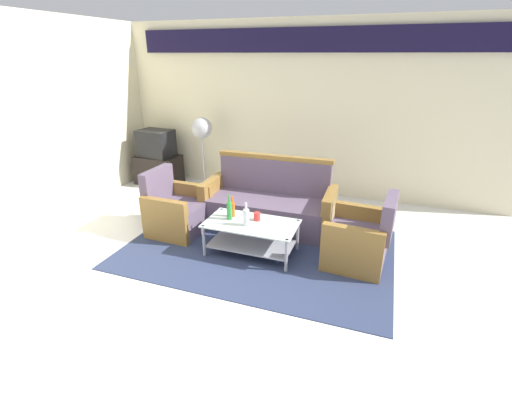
{
  "coord_description": "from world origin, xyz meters",
  "views": [
    {
      "loc": [
        1.31,
        -3.0,
        2.27
      ],
      "look_at": [
        -0.01,
        0.67,
        0.65
      ],
      "focal_mm": 25.48,
      "sensor_mm": 36.0,
      "label": 1
    }
  ],
  "objects_px": {
    "couch": "(269,205)",
    "pedestal_fan": "(202,132)",
    "armchair_left": "(177,212)",
    "bottle_green": "(229,210)",
    "armchair_right": "(360,241)",
    "bottle_clear": "(246,217)",
    "cup": "(257,216)",
    "tv_stand": "(159,169)",
    "television": "(156,143)",
    "coffee_table": "(251,233)",
    "bottle_orange": "(232,209)"
  },
  "relations": [
    {
      "from": "tv_stand",
      "to": "pedestal_fan",
      "type": "bearing_deg",
      "value": 3.07
    },
    {
      "from": "armchair_right",
      "to": "television",
      "type": "relative_size",
      "value": 1.33
    },
    {
      "from": "bottle_clear",
      "to": "tv_stand",
      "type": "height_order",
      "value": "bottle_clear"
    },
    {
      "from": "coffee_table",
      "to": "bottle_orange",
      "type": "height_order",
      "value": "bottle_orange"
    },
    {
      "from": "bottle_orange",
      "to": "cup",
      "type": "xyz_separation_m",
      "value": [
        0.32,
        -0.01,
        -0.05
      ]
    },
    {
      "from": "tv_stand",
      "to": "armchair_left",
      "type": "bearing_deg",
      "value": -49.94
    },
    {
      "from": "coffee_table",
      "to": "bottle_green",
      "type": "height_order",
      "value": "bottle_green"
    },
    {
      "from": "bottle_orange",
      "to": "tv_stand",
      "type": "xyz_separation_m",
      "value": [
        -2.28,
        1.79,
        -0.25
      ]
    },
    {
      "from": "couch",
      "to": "armchair_left",
      "type": "distance_m",
      "value": 1.27
    },
    {
      "from": "tv_stand",
      "to": "television",
      "type": "bearing_deg",
      "value": 84.61
    },
    {
      "from": "armchair_right",
      "to": "television",
      "type": "xyz_separation_m",
      "value": [
        -3.82,
        1.67,
        0.47
      ]
    },
    {
      "from": "armchair_left",
      "to": "bottle_clear",
      "type": "distance_m",
      "value": 1.2
    },
    {
      "from": "coffee_table",
      "to": "pedestal_fan",
      "type": "xyz_separation_m",
      "value": [
        -1.63,
        1.94,
        0.74
      ]
    },
    {
      "from": "bottle_green",
      "to": "coffee_table",
      "type": "bearing_deg",
      "value": -2.29
    },
    {
      "from": "couch",
      "to": "tv_stand",
      "type": "distance_m",
      "value": 2.75
    },
    {
      "from": "armchair_right",
      "to": "tv_stand",
      "type": "bearing_deg",
      "value": 70.79
    },
    {
      "from": "bottle_orange",
      "to": "television",
      "type": "distance_m",
      "value": 2.91
    },
    {
      "from": "bottle_clear",
      "to": "bottle_orange",
      "type": "distance_m",
      "value": 0.31
    },
    {
      "from": "bottle_orange",
      "to": "pedestal_fan",
      "type": "bearing_deg",
      "value": 126.27
    },
    {
      "from": "armchair_left",
      "to": "bottle_green",
      "type": "height_order",
      "value": "armchair_left"
    },
    {
      "from": "bottle_orange",
      "to": "television",
      "type": "relative_size",
      "value": 0.41
    },
    {
      "from": "bottle_orange",
      "to": "tv_stand",
      "type": "relative_size",
      "value": 0.33
    },
    {
      "from": "coffee_table",
      "to": "television",
      "type": "bearing_deg",
      "value": 143.57
    },
    {
      "from": "couch",
      "to": "coffee_table",
      "type": "distance_m",
      "value": 0.8
    },
    {
      "from": "bottle_clear",
      "to": "cup",
      "type": "relative_size",
      "value": 2.86
    },
    {
      "from": "armchair_left",
      "to": "pedestal_fan",
      "type": "relative_size",
      "value": 0.67
    },
    {
      "from": "bottle_clear",
      "to": "armchair_right",
      "type": "bearing_deg",
      "value": 13.11
    },
    {
      "from": "bottle_orange",
      "to": "bottle_clear",
      "type": "bearing_deg",
      "value": -35.9
    },
    {
      "from": "couch",
      "to": "pedestal_fan",
      "type": "xyz_separation_m",
      "value": [
        -1.6,
        1.14,
        0.7
      ]
    },
    {
      "from": "coffee_table",
      "to": "television",
      "type": "height_order",
      "value": "television"
    },
    {
      "from": "bottle_clear",
      "to": "cup",
      "type": "distance_m",
      "value": 0.2
    },
    {
      "from": "bottle_green",
      "to": "pedestal_fan",
      "type": "distance_m",
      "value": 2.4
    },
    {
      "from": "cup",
      "to": "pedestal_fan",
      "type": "height_order",
      "value": "pedestal_fan"
    },
    {
      "from": "tv_stand",
      "to": "armchair_right",
      "type": "bearing_deg",
      "value": -23.64
    },
    {
      "from": "couch",
      "to": "bottle_green",
      "type": "distance_m",
      "value": 0.85
    },
    {
      "from": "bottle_clear",
      "to": "bottle_orange",
      "type": "bearing_deg",
      "value": 144.1
    },
    {
      "from": "coffee_table",
      "to": "pedestal_fan",
      "type": "height_order",
      "value": "pedestal_fan"
    },
    {
      "from": "bottle_green",
      "to": "cup",
      "type": "distance_m",
      "value": 0.34
    },
    {
      "from": "couch",
      "to": "armchair_right",
      "type": "distance_m",
      "value": 1.41
    },
    {
      "from": "cup",
      "to": "armchair_left",
      "type": "bearing_deg",
      "value": 173.52
    },
    {
      "from": "tv_stand",
      "to": "cup",
      "type": "bearing_deg",
      "value": -34.58
    },
    {
      "from": "bottle_clear",
      "to": "bottle_green",
      "type": "height_order",
      "value": "bottle_green"
    },
    {
      "from": "armchair_left",
      "to": "bottle_orange",
      "type": "distance_m",
      "value": 0.92
    },
    {
      "from": "cup",
      "to": "bottle_green",
      "type": "bearing_deg",
      "value": -165.39
    },
    {
      "from": "armchair_right",
      "to": "bottle_green",
      "type": "bearing_deg",
      "value": 102.21
    },
    {
      "from": "coffee_table",
      "to": "bottle_orange",
      "type": "bearing_deg",
      "value": 160.1
    },
    {
      "from": "pedestal_fan",
      "to": "television",
      "type": "bearing_deg",
      "value": -177.08
    },
    {
      "from": "television",
      "to": "pedestal_fan",
      "type": "xyz_separation_m",
      "value": [
        0.93,
        0.05,
        0.25
      ]
    },
    {
      "from": "couch",
      "to": "coffee_table",
      "type": "height_order",
      "value": "couch"
    },
    {
      "from": "armchair_left",
      "to": "bottle_green",
      "type": "distance_m",
      "value": 0.95
    }
  ]
}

